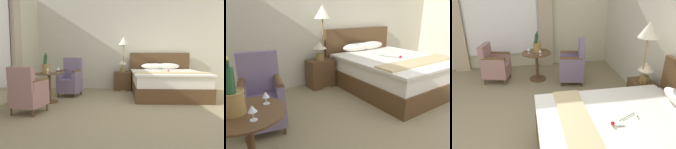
{
  "view_description": "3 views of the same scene",
  "coord_description": "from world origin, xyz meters",
  "views": [
    {
      "loc": [
        -0.55,
        -4.15,
        1.12
      ],
      "look_at": [
        -0.77,
        1.31,
        0.6
      ],
      "focal_mm": 35.0,
      "sensor_mm": 36.0,
      "label": 1
    },
    {
      "loc": [
        -2.39,
        -0.94,
        1.51
      ],
      "look_at": [
        -0.68,
        1.63,
        0.54
      ],
      "focal_mm": 32.0,
      "sensor_mm": 36.0,
      "label": 2
    },
    {
      "loc": [
        2.67,
        0.57,
        2.25
      ],
      "look_at": [
        -0.93,
        1.22,
        0.64
      ],
      "focal_mm": 35.0,
      "sensor_mm": 36.0,
      "label": 3
    }
  ],
  "objects": [
    {
      "name": "ground_plane",
      "position": [
        0.0,
        0.0,
        0.0
      ],
      "size": [
        7.88,
        7.88,
        0.0
      ],
      "primitive_type": "plane",
      "color": "#897B58"
    },
    {
      "name": "wall_headboard_side",
      "position": [
        0.0,
        2.91,
        1.41
      ],
      "size": [
        6.5,
        0.12,
        2.82
      ],
      "color": "beige",
      "rests_on": "ground"
    },
    {
      "name": "bed",
      "position": [
        0.67,
        1.74,
        0.36
      ],
      "size": [
        1.84,
        2.17,
        1.15
      ],
      "color": "#53381F",
      "rests_on": "ground"
    },
    {
      "name": "nightstand",
      "position": [
        -0.49,
        2.57,
        0.29
      ],
      "size": [
        0.54,
        0.37,
        0.57
      ],
      "color": "#53381F",
      "rests_on": "ground"
    },
    {
      "name": "bedside_lamp",
      "position": [
        -0.49,
        2.57,
        0.82
      ],
      "size": [
        0.27,
        0.27,
        0.37
      ],
      "color": "olive",
      "rests_on": "nightstand"
    },
    {
      "name": "floor_lamp_brass",
      "position": [
        -0.46,
        2.49,
        1.37
      ],
      "size": [
        0.33,
        0.33,
        1.64
      ],
      "color": "#987F4A",
      "rests_on": "ground"
    },
    {
      "name": "side_table_round",
      "position": [
        -2.2,
        0.79,
        0.43
      ],
      "size": [
        0.68,
        0.68,
        0.68
      ],
      "color": "#53381F",
      "rests_on": "ground"
    },
    {
      "name": "champagne_bucket",
      "position": [
        -2.28,
        0.82,
        0.82
      ],
      "size": [
        0.2,
        0.2,
        0.5
      ],
      "color": "olive",
      "rests_on": "side_table_round"
    },
    {
      "name": "wine_glass_near_bucket",
      "position": [
        -2.17,
        0.62,
        0.77
      ],
      "size": [
        0.07,
        0.07,
        0.13
      ],
      "color": "white",
      "rests_on": "side_table_round"
    },
    {
      "name": "wine_glass_near_edge",
      "position": [
        -2.0,
        0.87,
        0.77
      ],
      "size": [
        0.07,
        0.07,
        0.13
      ],
      "color": "white",
      "rests_on": "side_table_round"
    },
    {
      "name": "armchair_by_window",
      "position": [
        -1.89,
        1.61,
        0.42
      ],
      "size": [
        0.63,
        0.65,
        1.02
      ],
      "color": "#53381F",
      "rests_on": "ground"
    },
    {
      "name": "armchair_facing_bed",
      "position": [
        -2.28,
        -0.19,
        0.41
      ],
      "size": [
        0.63,
        0.67,
        0.89
      ],
      "color": "#53381F",
      "rests_on": "ground"
    }
  ]
}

